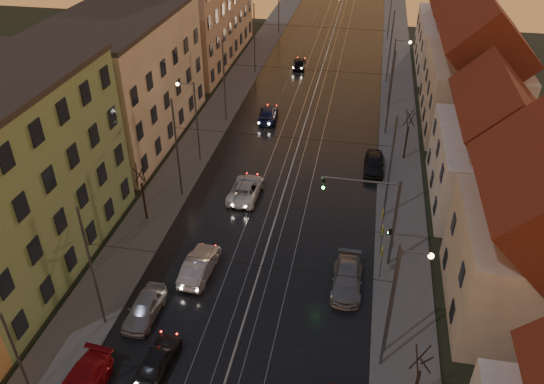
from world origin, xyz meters
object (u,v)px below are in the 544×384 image
Objects in this scene: street_lamp_3 at (395,67)px; parked_right_2 at (374,164)px; driving_car_1 at (199,265)px; street_lamp_2 at (193,114)px; parked_left_3 at (145,308)px; traffic_light_mast at (381,212)px; driving_car_0 at (158,358)px; street_lamp_1 at (400,293)px; driving_car_4 at (299,63)px; driving_car_2 at (246,189)px; street_lamp_0 at (13,359)px; driving_car_3 at (268,114)px; parked_right_1 at (347,279)px.

street_lamp_3 is 15.38m from parked_right_2.
parked_right_2 is (11.67, 16.65, -0.02)m from driving_car_1.
street_lamp_3 is (18.21, 16.00, 0.00)m from street_lamp_2.
traffic_light_mast is at bearing 30.78° from parked_left_3.
parked_left_3 is (-2.25, 3.57, 0.07)m from driving_car_0.
driving_car_4 is (-12.20, 47.01, -4.20)m from street_lamp_1.
street_lamp_3 is 24.74m from driving_car_2.
street_lamp_0 is 1.00× the size of street_lamp_1.
driving_car_1 is at bearing -85.01° from driving_car_0.
driving_car_3 reaches higher than driving_car_0.
street_lamp_2 and street_lamp_3 have the same top height.
traffic_light_mast is 1.39× the size of driving_car_2.
traffic_light_mast is at bearing 56.80° from parked_right_1.
driving_car_0 is at bearing -136.44° from traffic_light_mast.
traffic_light_mast is 40.75m from driving_car_4.
driving_car_3 reaches higher than driving_car_4.
driving_car_2 is 1.29× the size of driving_car_4.
street_lamp_2 reaches higher than parked_right_1.
street_lamp_0 and street_lamp_3 have the same top height.
driving_car_2 reaches higher than parked_right_1.
street_lamp_2 is at bearing 99.85° from parked_left_3.
street_lamp_1 is at bearing -47.68° from street_lamp_2.
traffic_light_mast is 1.60× the size of parked_right_2.
street_lamp_0 reaches higher than traffic_light_mast.
street_lamp_0 and street_lamp_2 have the same top height.
driving_car_3 is 14.74m from parked_right_2.
street_lamp_0 is 2.09× the size of driving_car_0.
street_lamp_3 is 1.55× the size of driving_car_2.
driving_car_4 is at bearing 104.55° from street_lamp_1.
street_lamp_0 is 1.62× the size of parked_right_1.
parked_left_3 reaches higher than parked_right_1.
driving_car_4 is 0.94× the size of parked_left_3.
driving_car_4 is (6.01, 55.01, -4.20)m from street_lamp_0.
street_lamp_0 is at bearing 79.26° from driving_car_4.
street_lamp_1 reaches higher than driving_car_1.
street_lamp_2 is 1.00× the size of street_lamp_3.
driving_car_1 is (0.00, 8.08, 0.13)m from driving_car_0.
driving_car_0 is 0.78× the size of parked_right_1.
street_lamp_2 is at bearing 90.00° from street_lamp_0.
driving_car_1 is at bearing 86.56° from driving_car_2.
parked_left_3 is (-14.31, -7.90, -3.87)m from traffic_light_mast.
driving_car_3 is (-0.07, 33.63, 0.04)m from driving_car_0.
street_lamp_1 is 1.67× the size of driving_car_1.
street_lamp_1 is 1.88× the size of parked_left_3.
street_lamp_2 reaches higher than parked_left_3.
street_lamp_1 is 1.55× the size of driving_car_2.
driving_car_1 reaches higher than driving_car_0.
driving_car_3 is at bearing 82.59° from street_lamp_0.
driving_car_4 is (6.01, 27.01, -4.20)m from street_lamp_2.
driving_car_2 is at bearing 88.32° from driving_car_3.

